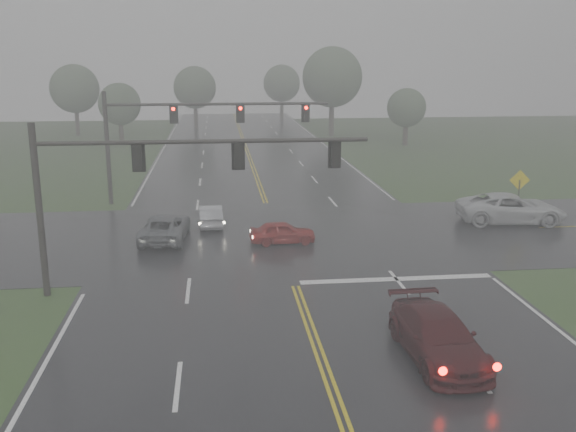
{
  "coord_description": "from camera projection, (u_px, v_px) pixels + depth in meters",
  "views": [
    {
      "loc": [
        -3.18,
        -11.44,
        9.45
      ],
      "look_at": [
        -0.09,
        16.0,
        2.6
      ],
      "focal_mm": 40.0,
      "sensor_mm": 36.0,
      "label": 1
    }
  ],
  "objects": [
    {
      "name": "signal_gantry_near",
      "position": [
        144.0,
        174.0,
        25.44
      ],
      "size": [
        13.29,
        0.31,
        7.03
      ],
      "color": "black",
      "rests_on": "ground"
    },
    {
      "name": "tree_n_mid",
      "position": [
        195.0,
        88.0,
        86.07
      ],
      "size": [
        5.67,
        5.67,
        8.33
      ],
      "color": "#342822",
      "rests_on": "ground"
    },
    {
      "name": "sedan_maroon",
      "position": [
        436.0,
        358.0,
        20.7
      ],
      "size": [
        2.3,
        5.24,
        1.5
      ],
      "primitive_type": "imported",
      "rotation": [
        0.0,
        0.0,
        0.04
      ],
      "color": "#370A0D",
      "rests_on": "ground"
    },
    {
      "name": "tree_ne_a",
      "position": [
        332.0,
        77.0,
        77.97
      ],
      "size": [
        7.33,
        7.33,
        10.77
      ],
      "color": "#342822",
      "rests_on": "ground"
    },
    {
      "name": "sedan_silver",
      "position": [
        211.0,
        226.0,
        36.96
      ],
      "size": [
        1.49,
        3.75,
        1.22
      ],
      "primitive_type": "imported",
      "rotation": [
        0.0,
        0.0,
        3.2
      ],
      "color": "#AFB1B7",
      "rests_on": "ground"
    },
    {
      "name": "tree_n_far",
      "position": [
        282.0,
        83.0,
        99.16
      ],
      "size": [
        5.7,
        5.7,
        8.38
      ],
      "color": "#342822",
      "rests_on": "ground"
    },
    {
      "name": "pickup_white",
      "position": [
        510.0,
        223.0,
        37.63
      ],
      "size": [
        6.44,
        3.5,
        1.71
      ],
      "primitive_type": "imported",
      "rotation": [
        0.0,
        0.0,
        1.46
      ],
      "color": "silver",
      "rests_on": "ground"
    },
    {
      "name": "tree_nw_b",
      "position": [
        75.0,
        89.0,
        78.15
      ],
      "size": [
        5.91,
        5.91,
        8.68
      ],
      "color": "#342822",
      "rests_on": "ground"
    },
    {
      "name": "main_road",
      "position": [
        281.0,
        246.0,
        32.94
      ],
      "size": [
        18.0,
        160.0,
        0.02
      ],
      "primitive_type": "cube",
      "color": "black",
      "rests_on": "ground"
    },
    {
      "name": "sedan_red",
      "position": [
        283.0,
        243.0,
        33.47
      ],
      "size": [
        3.45,
        1.47,
        1.16
      ],
      "primitive_type": "imported",
      "rotation": [
        0.0,
        0.0,
        1.6
      ],
      "color": "maroon",
      "rests_on": "ground"
    },
    {
      "name": "car_grey",
      "position": [
        166.0,
        240.0,
        34.02
      ],
      "size": [
        2.65,
        5.09,
        1.37
      ],
      "primitive_type": "imported",
      "rotation": [
        0.0,
        0.0,
        3.06
      ],
      "color": "#585C60",
      "rests_on": "ground"
    },
    {
      "name": "signal_gantry_far",
      "position": [
        178.0,
        124.0,
        41.73
      ],
      "size": [
        14.58,
        0.37,
        7.35
      ],
      "color": "black",
      "rests_on": "ground"
    },
    {
      "name": "sign_diamond_east",
      "position": [
        519.0,
        186.0,
        38.24
      ],
      "size": [
        1.23,
        0.17,
        2.95
      ],
      "rotation": [
        0.0,
        0.0,
        -0.1
      ],
      "color": "black",
      "rests_on": "ground"
    },
    {
      "name": "stop_bar",
      "position": [
        396.0,
        280.0,
        28.03
      ],
      "size": [
        8.5,
        0.5,
        0.01
      ],
      "primitive_type": "cube",
      "color": "silver",
      "rests_on": "ground"
    },
    {
      "name": "cross_street",
      "position": [
        277.0,
        236.0,
        34.87
      ],
      "size": [
        120.0,
        14.0,
        0.02
      ],
      "primitive_type": "cube",
      "color": "black",
      "rests_on": "ground"
    },
    {
      "name": "tree_nw_a",
      "position": [
        120.0,
        104.0,
        70.18
      ],
      "size": [
        4.61,
        4.61,
        6.77
      ],
      "color": "#342822",
      "rests_on": "ground"
    },
    {
      "name": "tree_e_near",
      "position": [
        406.0,
        108.0,
        69.89
      ],
      "size": [
        4.24,
        4.24,
        6.22
      ],
      "color": "#342822",
      "rests_on": "ground"
    }
  ]
}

